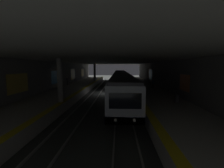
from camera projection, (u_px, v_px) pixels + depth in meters
ground_plane at (109, 94)px, 28.14m from camera, size 120.00×120.00×0.00m
track_left at (121, 93)px, 28.04m from camera, size 60.00×1.53×0.16m
track_right at (96, 93)px, 28.22m from camera, size 60.00×1.53×0.16m
platform_left at (146, 91)px, 27.82m from camera, size 60.00×5.30×1.06m
platform_right at (72, 90)px, 28.35m from camera, size 60.00×5.30×1.06m
wall_left at (163, 78)px, 27.46m from camera, size 60.00×0.56×5.60m
wall_right at (56, 78)px, 28.27m from camera, size 60.00×0.56×5.60m
ceiling_slab at (109, 61)px, 27.51m from camera, size 60.00×19.40×0.40m
pillar_near at (60, 80)px, 16.51m from camera, size 0.56×0.56×4.55m
pillar_far at (95, 72)px, 40.49m from camera, size 0.56×0.56×4.55m
metro_train at (121, 81)px, 30.39m from camera, size 39.27×2.83×3.49m
bench_left_near at (150, 81)px, 34.44m from camera, size 1.70×0.47×0.86m
bench_left_mid at (147, 80)px, 38.22m from camera, size 1.70×0.47×0.86m
bench_left_far at (145, 79)px, 40.52m from camera, size 1.70×0.47×0.86m
bench_right_near at (70, 82)px, 33.43m from camera, size 1.70×0.47×0.86m
bench_right_mid at (75, 80)px, 37.81m from camera, size 1.70×0.47×0.86m
person_waiting_near at (67, 81)px, 31.98m from camera, size 0.60×0.23×1.66m
person_walking_mid at (153, 83)px, 27.30m from camera, size 0.60×0.22×1.64m
trash_bin at (177, 98)px, 16.47m from camera, size 0.44×0.44×0.85m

